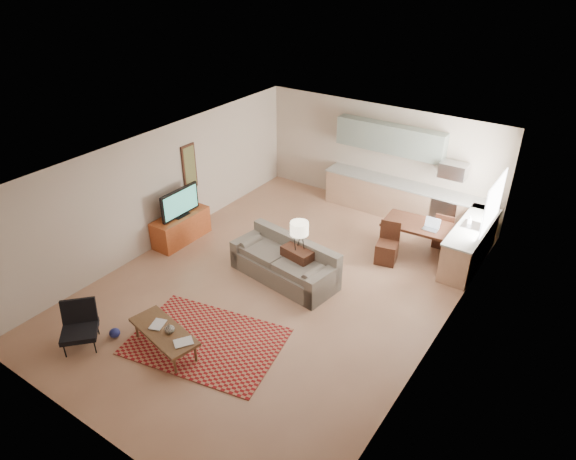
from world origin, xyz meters
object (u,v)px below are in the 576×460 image
Objects in this scene: tv_credenza at (181,228)px; console_table at (299,264)px; coffee_table at (165,340)px; armchair at (79,328)px; dining_table at (417,239)px; sofa at (284,261)px.

tv_credenza is 1.88× the size of console_table.
tv_credenza reaches higher than coffee_table.
armchair is 4.33m from console_table.
dining_table is (3.66, 6.16, -0.01)m from armchair.
dining_table is (1.90, 2.47, -0.04)m from sofa.
tv_credenza is at bearing -166.27° from console_table.
console_table is 2.85m from dining_table.
sofa is at bearing 1.22° from tv_credenza.
sofa reaches higher than armchair.
sofa reaches higher than dining_table.
coffee_table is 3.76m from tv_credenza.
sofa is at bearing -131.94° from dining_table.
console_table is (0.28, 0.13, -0.03)m from sofa.
tv_credenza is (-2.90, -0.06, -0.09)m from sofa.
console_table reaches higher than dining_table.
tv_credenza is 0.96× the size of dining_table.
coffee_table is (-0.48, -2.93, -0.21)m from sofa.
sofa is 3.06× the size of armchair.
tv_credenza is 3.18m from console_table.
dining_table is at bearing 27.81° from tv_credenza.
sofa is 0.31m from console_table.
coffee_table is 1.50m from armchair.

